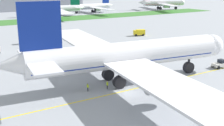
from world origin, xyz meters
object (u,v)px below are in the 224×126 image
at_px(ground_crew_wingwalker_starboard, 107,84).
at_px(service_truck_baggage_loader, 139,32).
at_px(airliner_foreground, 125,55).
at_px(parked_airliner_far_outer, 162,3).
at_px(parked_airliner_far_centre, 54,9).
at_px(ground_crew_marshaller_front, 197,93).
at_px(pushback_tug, 220,64).
at_px(service_truck_catering_van, 32,39).
at_px(parked_airliner_far_right, 91,7).
at_px(ground_crew_wingwalker_port, 88,87).

relative_size(ground_crew_wingwalker_starboard, service_truck_baggage_loader, 0.34).
height_order(airliner_foreground, parked_airliner_far_outer, airliner_foreground).
bearing_deg(ground_crew_wingwalker_starboard, parked_airliner_far_centre, 72.94).
bearing_deg(service_truck_baggage_loader, parked_airliner_far_outer, 44.51).
distance_m(airliner_foreground, service_truck_baggage_loader, 60.21).
bearing_deg(ground_crew_marshaller_front, service_truck_baggage_loader, 62.02).
xyz_separation_m(pushback_tug, service_truck_baggage_loader, (11.37, 49.37, 0.43)).
xyz_separation_m(service_truck_catering_van, parked_airliner_far_right, (72.74, 89.71, 2.89)).
xyz_separation_m(service_truck_baggage_loader, parked_airliner_far_outer, (92.31, 90.74, 4.05)).
bearing_deg(ground_crew_wingwalker_port, pushback_tug, -4.72).
xyz_separation_m(ground_crew_wingwalker_starboard, parked_airliner_far_centre, (42.22, 137.58, 3.65)).
bearing_deg(ground_crew_marshaller_front, pushback_tug, 28.01).
xyz_separation_m(parked_airliner_far_centre, parked_airliner_far_right, (31.94, 7.70, -0.24)).
height_order(ground_crew_wingwalker_starboard, service_truck_baggage_loader, service_truck_baggage_loader).
height_order(ground_crew_wingwalker_port, service_truck_baggage_loader, service_truck_baggage_loader).
height_order(pushback_tug, parked_airliner_far_outer, parked_airliner_far_outer).
distance_m(airliner_foreground, service_truck_catering_van, 54.30).
xyz_separation_m(ground_crew_wingwalker_starboard, parked_airliner_far_right, (74.16, 145.28, 3.41)).
distance_m(ground_crew_wingwalker_port, service_truck_baggage_loader, 66.89).
bearing_deg(parked_airliner_far_outer, pushback_tug, -126.50).
relative_size(ground_crew_marshaller_front, parked_airliner_far_centre, 0.02).
bearing_deg(parked_airliner_far_right, ground_crew_wingwalker_starboard, -117.04).
relative_size(airliner_foreground, service_truck_catering_van, 14.75).
bearing_deg(airliner_foreground, service_truck_catering_van, 94.31).
bearing_deg(parked_airliner_far_outer, service_truck_catering_van, -148.58).
xyz_separation_m(service_truck_baggage_loader, service_truck_catering_van, (-42.87, 8.15, 0.16)).
height_order(airliner_foreground, ground_crew_marshaller_front, airliner_foreground).
height_order(ground_crew_marshaller_front, service_truck_baggage_loader, service_truck_baggage_loader).
distance_m(ground_crew_marshaller_front, parked_airliner_far_outer, 195.78).
bearing_deg(ground_crew_wingwalker_port, ground_crew_wingwalker_starboard, -15.56).
xyz_separation_m(service_truck_baggage_loader, parked_airliner_far_right, (29.87, 97.85, 3.05)).
bearing_deg(ground_crew_wingwalker_starboard, service_truck_catering_van, 88.53).
bearing_deg(service_truck_catering_van, service_truck_baggage_loader, -10.76).
xyz_separation_m(airliner_foreground, ground_crew_marshaller_front, (6.71, -14.58, -5.15)).
distance_m(ground_crew_marshaller_front, parked_airliner_far_right, 169.97).
height_order(pushback_tug, ground_crew_marshaller_front, pushback_tug).
distance_m(airliner_foreground, parked_airliner_far_centre, 140.84).
bearing_deg(airliner_foreground, parked_airliner_far_right, 64.45).
bearing_deg(parked_airliner_far_outer, airliner_foreground, -133.84).
distance_m(ground_crew_marshaller_front, service_truck_baggage_loader, 68.38).
bearing_deg(ground_crew_wingwalker_starboard, ground_crew_marshaller_front, -46.71).
bearing_deg(service_truck_catering_van, ground_crew_wingwalker_starboard, -91.47).
distance_m(ground_crew_wingwalker_port, ground_crew_marshaller_front, 21.43).
bearing_deg(parked_airliner_far_right, ground_crew_wingwalker_port, -118.45).
bearing_deg(service_truck_catering_van, airliner_foreground, -85.69).
height_order(airliner_foreground, parked_airliner_far_centre, airliner_foreground).
bearing_deg(ground_crew_wingwalker_port, ground_crew_marshaller_front, -41.02).
xyz_separation_m(service_truck_baggage_loader, parked_airliner_far_centre, (-2.07, 90.15, 3.29)).
distance_m(parked_airliner_far_centre, parked_airliner_far_right, 32.86).
xyz_separation_m(airliner_foreground, ground_crew_wingwalker_port, (-9.45, -0.52, -5.13)).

